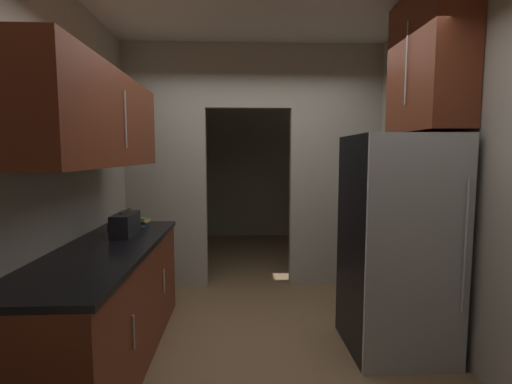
% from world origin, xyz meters
% --- Properties ---
extents(ground, '(20.00, 20.00, 0.00)m').
position_xyz_m(ground, '(0.00, 0.00, 0.00)').
color(ground, brown).
extents(kitchen_overhead_slab, '(3.40, 7.11, 0.06)m').
position_xyz_m(kitchen_overhead_slab, '(0.00, 0.47, 2.88)').
color(kitchen_overhead_slab, silver).
extents(kitchen_partition, '(3.00, 0.12, 2.85)m').
position_xyz_m(kitchen_partition, '(0.02, 1.56, 1.54)').
color(kitchen_partition, '#ADA899').
rests_on(kitchen_partition, ground).
extents(adjoining_room_shell, '(3.00, 2.83, 2.85)m').
position_xyz_m(adjoining_room_shell, '(0.00, 3.43, 1.42)').
color(adjoining_room_shell, gray).
rests_on(adjoining_room_shell, ground).
extents(kitchen_flank_left, '(0.10, 4.06, 2.85)m').
position_xyz_m(kitchen_flank_left, '(-1.55, -0.47, 1.42)').
color(kitchen_flank_left, '#ADA899').
rests_on(kitchen_flank_left, ground).
extents(kitchen_flank_right, '(0.10, 4.06, 2.85)m').
position_xyz_m(kitchen_flank_right, '(1.55, -0.47, 1.42)').
color(kitchen_flank_right, '#ADA899').
rests_on(kitchen_flank_right, ground).
extents(refrigerator, '(0.75, 0.78, 1.73)m').
position_xyz_m(refrigerator, '(1.07, -0.02, 0.86)').
color(refrigerator, black).
rests_on(refrigerator, ground).
extents(lower_cabinet_run, '(0.67, 2.15, 0.90)m').
position_xyz_m(lower_cabinet_run, '(-1.17, -0.13, 0.45)').
color(lower_cabinet_run, maroon).
rests_on(lower_cabinet_run, ground).
extents(upper_cabinet_counterside, '(0.36, 1.94, 0.67)m').
position_xyz_m(upper_cabinet_counterside, '(-1.17, -0.13, 1.83)').
color(upper_cabinet_counterside, maroon).
extents(upper_cabinet_fridgeside, '(0.36, 0.83, 1.07)m').
position_xyz_m(upper_cabinet_fridgeside, '(1.32, 0.08, 2.29)').
color(upper_cabinet_fridgeside, maroon).
extents(boombox, '(0.17, 0.39, 0.22)m').
position_xyz_m(boombox, '(-1.14, 0.27, 0.99)').
color(boombox, black).
rests_on(boombox, lower_cabinet_run).
extents(book_stack, '(0.15, 0.17, 0.08)m').
position_xyz_m(book_stack, '(-1.11, 0.66, 0.94)').
color(book_stack, '#2D609E').
rests_on(book_stack, lower_cabinet_run).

